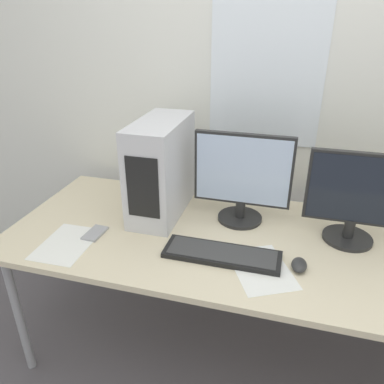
{
  "coord_description": "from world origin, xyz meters",
  "views": [
    {
      "loc": [
        -0.06,
        -0.99,
        1.64
      ],
      "look_at": [
        -0.46,
        0.43,
        0.93
      ],
      "focal_mm": 35.0,
      "sensor_mm": 36.0,
      "label": 1
    }
  ],
  "objects": [
    {
      "name": "cell_phone",
      "position": [
        -0.87,
        0.29,
        0.73
      ],
      "size": [
        0.08,
        0.13,
        0.01
      ],
      "rotation": [
        0.0,
        0.0,
        -0.05
      ],
      "color": "#99999E",
      "rests_on": "desk"
    },
    {
      "name": "keyboard",
      "position": [
        -0.28,
        0.28,
        0.74
      ],
      "size": [
        0.48,
        0.15,
        0.02
      ],
      "color": "black",
      "rests_on": "desk"
    },
    {
      "name": "monitor_right_near",
      "position": [
        0.23,
        0.55,
        0.93
      ],
      "size": [
        0.41,
        0.21,
        0.41
      ],
      "color": "black",
      "rests_on": "desk"
    },
    {
      "name": "mouse",
      "position": [
        0.03,
        0.28,
        0.74
      ],
      "size": [
        0.06,
        0.1,
        0.04
      ],
      "color": "#2D2D2D",
      "rests_on": "desk"
    },
    {
      "name": "pc_tower",
      "position": [
        -0.65,
        0.58,
        0.96
      ],
      "size": [
        0.21,
        0.46,
        0.47
      ],
      "color": "silver",
      "rests_on": "desk"
    },
    {
      "name": "paper_sheet_front",
      "position": [
        -0.12,
        0.23,
        0.73
      ],
      "size": [
        0.32,
        0.36,
        0.0
      ],
      "rotation": [
        0.0,
        0.0,
        0.47
      ],
      "color": "white",
      "rests_on": "desk"
    },
    {
      "name": "desk",
      "position": [
        0.0,
        0.43,
        0.69
      ],
      "size": [
        2.58,
        0.87,
        0.73
      ],
      "color": "beige",
      "rests_on": "ground_plane"
    },
    {
      "name": "wall_back",
      "position": [
        -0.0,
        1.0,
        1.35
      ],
      "size": [
        8.0,
        0.07,
        2.7
      ],
      "color": "silver",
      "rests_on": "ground_plane"
    },
    {
      "name": "monitor_main",
      "position": [
        -0.26,
        0.6,
        0.95
      ],
      "size": [
        0.45,
        0.21,
        0.43
      ],
      "color": "black",
      "rests_on": "desk"
    },
    {
      "name": "paper_sheet_left",
      "position": [
        -0.95,
        0.18,
        0.73
      ],
      "size": [
        0.22,
        0.3,
        0.0
      ],
      "rotation": [
        0.0,
        0.0,
        0.02
      ],
      "color": "white",
      "rests_on": "desk"
    }
  ]
}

